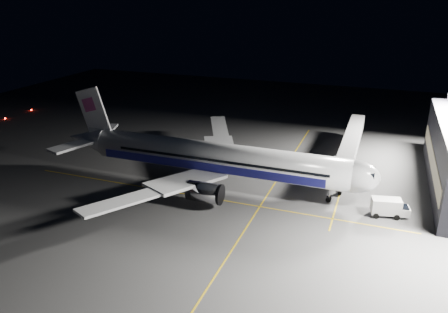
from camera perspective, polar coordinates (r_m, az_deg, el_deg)
ground at (r=81.84m, az=-0.87°, el=-3.62°), size 200.00×200.00×0.00m
guide_line_main at (r=79.07m, az=5.91°, el=-4.65°), size 0.25×80.00×0.01m
guide_line_cross at (r=76.82m, az=-2.51°, el=-5.35°), size 70.00×0.25×0.01m
guide_line_side at (r=86.41m, az=15.36°, el=-3.04°), size 0.25×40.00×0.01m
airliner at (r=80.21m, az=-1.61°, el=-0.15°), size 61.48×54.22×16.64m
jet_bridge at (r=92.31m, az=16.16°, el=1.48°), size 3.60×34.40×6.30m
floodlight_mast_north at (r=104.33m, az=27.24°, el=6.64°), size 2.40×0.68×20.70m
service_truck at (r=74.82m, az=20.80°, el=-6.20°), size 6.21×3.54×3.00m
baggage_tug at (r=94.84m, az=3.56°, el=0.40°), size 2.47×1.99×1.77m
safety_cone_a at (r=85.03m, az=0.30°, el=-2.41°), size 0.42×0.42×0.63m
safety_cone_b at (r=85.19m, az=4.37°, el=-2.45°), size 0.38×0.38×0.57m
safety_cone_c at (r=86.92m, az=1.96°, el=-1.88°), size 0.43×0.43×0.65m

